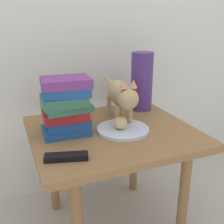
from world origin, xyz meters
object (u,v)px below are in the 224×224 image
green_vase (142,81)px  side_table (112,144)px  plate (123,129)px  cat (120,95)px  book_stack (66,106)px  tv_remote (66,157)px  candle_jar (82,108)px  bread_roll (120,123)px

green_vase → side_table: bearing=-141.2°
plate → green_vase: bearing=47.9°
plate → green_vase: 0.35m
side_table → cat: 0.23m
book_stack → tv_remote: size_ratio=1.60×
side_table → plate: (0.04, -0.04, 0.08)m
candle_jar → tv_remote: 0.45m
plate → book_stack: 0.26m
cat → green_vase: bearing=36.1°
green_vase → tv_remote: 0.64m
plate → book_stack: (-0.23, 0.07, 0.11)m
side_table → book_stack: size_ratio=2.90×
cat → tv_remote: 0.42m
book_stack → tv_remote: (-0.06, -0.22, -0.11)m
side_table → candle_jar: bearing=107.7°
plate → cat: cat is taller
green_vase → candle_jar: size_ratio=3.52×
tv_remote → green_vase: bearing=53.2°
tv_remote → book_stack: bearing=90.9°
side_table → candle_jar: candle_jar is taller
plate → bread_roll: size_ratio=2.81×
side_table → book_stack: bearing=170.6°
cat → book_stack: book_stack is taller
tv_remote → cat: bearing=54.1°
bread_roll → tv_remote: bearing=-150.6°
bread_roll → green_vase: green_vase is taller
cat → candle_jar: bearing=132.3°
bread_roll → tv_remote: size_ratio=0.53×
plate → book_stack: book_stack is taller
candle_jar → bread_roll: bearing=-69.4°
plate → candle_jar: bearing=112.6°
plate → bread_roll: 0.03m
plate → candle_jar: (-0.11, 0.26, 0.03)m
plate → cat: bearing=72.6°
plate → tv_remote: 0.32m
book_stack → side_table: bearing=-9.4°
green_vase → candle_jar: (-0.32, 0.02, -0.11)m
plate → tv_remote: bearing=-151.9°
green_vase → tv_remote: green_vase is taller
bread_roll → green_vase: 0.34m
candle_jar → tv_remote: size_ratio=0.57×
green_vase → bread_roll: bearing=-133.8°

